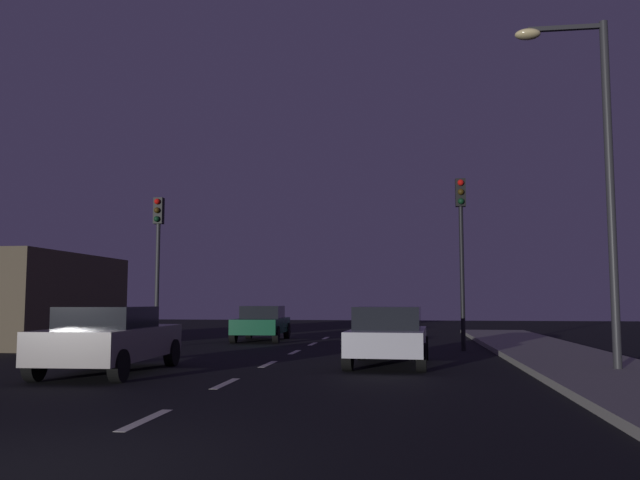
% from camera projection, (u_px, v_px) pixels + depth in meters
% --- Properties ---
extents(ground_plane, '(80.00, 80.00, 0.00)m').
position_uv_depth(ground_plane, '(234.00, 380.00, 12.88)').
color(ground_plane, black).
extents(sidewalk_curb_right, '(3.00, 40.00, 0.15)m').
position_uv_depth(sidewalk_curb_right, '(631.00, 382.00, 11.89)').
color(sidewalk_curb_right, gray).
rests_on(sidewalk_curb_right, ground_plane).
extents(lane_stripe_second, '(0.16, 1.60, 0.01)m').
position_uv_depth(lane_stripe_second, '(146.00, 420.00, 8.54)').
color(lane_stripe_second, silver).
rests_on(lane_stripe_second, ground_plane).
extents(lane_stripe_third, '(0.16, 1.60, 0.01)m').
position_uv_depth(lane_stripe_third, '(225.00, 383.00, 12.29)').
color(lane_stripe_third, silver).
rests_on(lane_stripe_third, ground_plane).
extents(lane_stripe_fourth, '(0.16, 1.60, 0.01)m').
position_uv_depth(lane_stripe_fourth, '(268.00, 364.00, 16.04)').
color(lane_stripe_fourth, silver).
rests_on(lane_stripe_fourth, ground_plane).
extents(lane_stripe_fifth, '(0.16, 1.60, 0.01)m').
position_uv_depth(lane_stripe_fifth, '(295.00, 352.00, 19.79)').
color(lane_stripe_fifth, silver).
rests_on(lane_stripe_fifth, ground_plane).
extents(lane_stripe_sixth, '(0.16, 1.60, 0.01)m').
position_uv_depth(lane_stripe_sixth, '(313.00, 344.00, 23.54)').
color(lane_stripe_sixth, silver).
rests_on(lane_stripe_sixth, ground_plane).
extents(lane_stripe_seventh, '(0.16, 1.60, 0.01)m').
position_uv_depth(lane_stripe_seventh, '(326.00, 338.00, 27.29)').
color(lane_stripe_seventh, silver).
rests_on(lane_stripe_seventh, ground_plane).
extents(traffic_signal_left, '(0.32, 0.38, 5.08)m').
position_uv_depth(traffic_signal_left, '(158.00, 242.00, 22.03)').
color(traffic_signal_left, '#2D2D30').
rests_on(traffic_signal_left, ground_plane).
extents(traffic_signal_right, '(0.32, 0.38, 5.48)m').
position_uv_depth(traffic_signal_right, '(461.00, 231.00, 20.71)').
color(traffic_signal_right, black).
rests_on(traffic_signal_right, ground_plane).
extents(car_stopped_ahead, '(2.01, 3.94, 1.42)m').
position_uv_depth(car_stopped_ahead, '(388.00, 335.00, 15.78)').
color(car_stopped_ahead, silver).
rests_on(car_stopped_ahead, ground_plane).
extents(car_adjacent_lane, '(2.09, 4.40, 1.44)m').
position_uv_depth(car_adjacent_lane, '(110.00, 338.00, 14.11)').
color(car_adjacent_lane, gray).
rests_on(car_adjacent_lane, ground_plane).
extents(car_oncoming_far, '(2.00, 4.19, 1.36)m').
position_uv_depth(car_oncoming_far, '(262.00, 323.00, 25.56)').
color(car_oncoming_far, '#0F4C2D').
rests_on(car_oncoming_far, ground_plane).
extents(street_lamp_right, '(1.99, 0.36, 7.70)m').
position_uv_depth(street_lamp_right, '(595.00, 160.00, 14.03)').
color(street_lamp_right, '#2D2D30').
rests_on(street_lamp_right, ground_plane).
extents(storefront_left, '(4.40, 7.19, 3.23)m').
position_uv_depth(storefront_left, '(26.00, 299.00, 23.39)').
color(storefront_left, brown).
rests_on(storefront_left, ground_plane).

